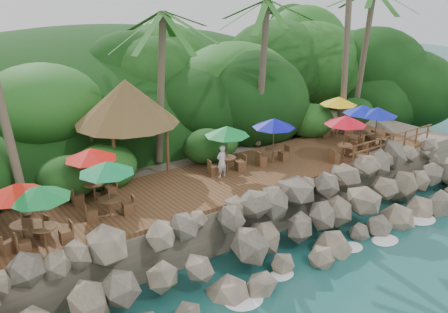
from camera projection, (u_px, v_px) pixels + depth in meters
ground at (309, 274)px, 20.51m from camera, size 140.00×140.00×0.00m
land_base at (134, 148)px, 32.36m from camera, size 32.00×25.20×2.10m
jungle_hill at (91, 135)px, 38.44m from camera, size 44.80×28.00×15.40m
seawall at (278, 231)px, 21.64m from camera, size 29.00×4.00×2.30m
terrace at (224, 180)px, 24.34m from camera, size 26.00×5.00×0.20m
jungle_foliage at (142, 167)px, 31.95m from camera, size 44.00×16.00×12.00m
foam_line at (304, 271)px, 20.73m from camera, size 25.20×0.80×0.06m
palapa at (126, 102)px, 24.27m from camera, size 5.16×5.16×4.60m
dining_clusters at (204, 145)px, 22.65m from camera, size 23.69×5.40×2.42m
railing at (393, 141)px, 27.75m from camera, size 7.20×0.10×1.00m
waiter at (222, 161)px, 24.13m from camera, size 0.64×0.47×1.63m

